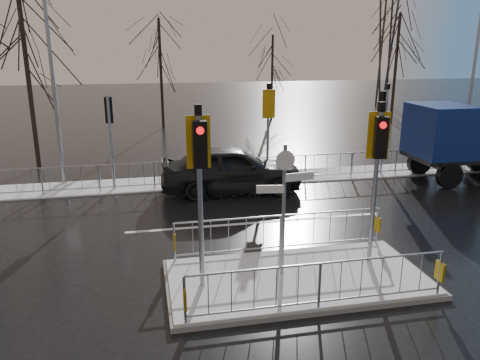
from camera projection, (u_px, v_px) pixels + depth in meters
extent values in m
plane|color=black|center=(297.00, 281.00, 10.86)|extent=(120.00, 120.00, 0.00)
cube|color=white|center=(229.00, 180.00, 18.94)|extent=(30.00, 2.00, 0.04)
cube|color=silver|center=(258.00, 223.00, 14.43)|extent=(8.00, 0.15, 0.01)
cube|color=slate|center=(297.00, 279.00, 10.84)|extent=(6.00, 3.00, 0.12)
cube|color=white|center=(297.00, 276.00, 10.82)|extent=(5.85, 2.85, 0.03)
cube|color=gold|center=(185.00, 298.00, 8.85)|extent=(0.05, 0.28, 0.42)
cube|color=gold|center=(440.00, 271.00, 9.90)|extent=(0.05, 0.28, 0.42)
cube|color=gold|center=(174.00, 241.00, 11.44)|extent=(0.05, 0.28, 0.42)
cube|color=gold|center=(377.00, 224.00, 12.49)|extent=(0.05, 0.28, 0.42)
cylinder|color=gray|center=(200.00, 205.00, 9.87)|extent=(0.11, 0.11, 3.80)
cube|color=black|center=(200.00, 144.00, 9.32)|extent=(0.28, 0.22, 0.95)
cylinder|color=red|center=(200.00, 131.00, 9.14)|extent=(0.16, 0.04, 0.16)
cube|color=#CA920B|center=(198.00, 142.00, 9.56)|extent=(0.50, 0.03, 1.10)
cube|color=black|center=(198.00, 110.00, 9.30)|extent=(0.14, 0.14, 0.22)
cylinder|color=gray|center=(375.00, 190.00, 11.08)|extent=(0.11, 0.11, 3.70)
cube|color=black|center=(381.00, 138.00, 10.54)|extent=(0.33, 0.28, 0.95)
cylinder|color=red|center=(383.00, 125.00, 10.35)|extent=(0.16, 0.08, 0.16)
cube|color=#CA920B|center=(378.00, 136.00, 10.78)|extent=(0.49, 0.16, 1.10)
cube|color=black|center=(382.00, 107.00, 10.53)|extent=(0.14, 0.14, 0.22)
cylinder|color=gray|center=(284.00, 212.00, 10.52)|extent=(0.09, 0.09, 3.10)
cube|color=silver|center=(300.00, 177.00, 10.37)|extent=(0.70, 0.14, 0.18)
cube|color=silver|center=(270.00, 189.00, 10.31)|extent=(0.62, 0.15, 0.18)
cylinder|color=silver|center=(285.00, 160.00, 10.16)|extent=(0.44, 0.03, 0.44)
cylinder|color=gray|center=(111.00, 143.00, 17.29)|extent=(0.11, 0.11, 3.50)
cube|color=black|center=(109.00, 110.00, 17.12)|extent=(0.28, 0.22, 0.95)
cylinder|color=red|center=(108.00, 101.00, 17.14)|extent=(0.16, 0.04, 0.16)
cylinder|color=gray|center=(268.00, 136.00, 18.44)|extent=(0.11, 0.11, 3.60)
cube|color=black|center=(267.00, 103.00, 18.27)|extent=(0.28, 0.22, 0.95)
cylinder|color=red|center=(267.00, 95.00, 18.28)|extent=(0.16, 0.04, 0.16)
cube|color=#CA920B|center=(269.00, 104.00, 18.03)|extent=(0.50, 0.03, 1.10)
cube|color=black|center=(269.00, 86.00, 17.91)|extent=(0.14, 0.14, 0.22)
cylinder|color=gray|center=(384.00, 132.00, 19.43)|extent=(0.11, 0.11, 3.50)
cube|color=black|center=(383.00, 103.00, 19.25)|extent=(0.33, 0.28, 0.95)
cylinder|color=red|center=(382.00, 95.00, 19.26)|extent=(0.16, 0.08, 0.16)
cube|color=black|center=(388.00, 87.00, 18.91)|extent=(0.14, 0.14, 0.22)
imported|color=black|center=(231.00, 169.00, 17.27)|extent=(5.27, 2.32, 1.76)
cylinder|color=black|center=(449.00, 176.00, 17.75)|extent=(1.00, 0.32, 1.00)
cylinder|color=black|center=(419.00, 163.00, 19.73)|extent=(1.00, 0.32, 1.00)
cylinder|color=black|center=(478.00, 160.00, 20.23)|extent=(1.00, 0.32, 1.00)
cube|color=navy|center=(440.00, 130.00, 18.33)|extent=(2.04, 2.44, 2.00)
cube|color=black|center=(464.00, 119.00, 18.39)|extent=(0.08, 2.00, 1.10)
cube|color=#2D3033|center=(423.00, 158.00, 18.53)|extent=(0.16, 2.30, 0.35)
cube|color=black|center=(468.00, 133.00, 18.59)|extent=(0.13, 2.40, 1.50)
cylinder|color=black|center=(29.00, 84.00, 20.03)|extent=(0.20, 0.20, 7.36)
cylinder|color=black|center=(161.00, 74.00, 30.20)|extent=(0.19, 0.19, 6.90)
cylinder|color=black|center=(272.00, 78.00, 33.77)|extent=(0.16, 0.16, 5.98)
cylinder|color=black|center=(395.00, 69.00, 32.32)|extent=(0.20, 0.20, 7.36)
cylinder|color=gray|center=(473.00, 76.00, 19.79)|extent=(0.14, 0.14, 8.00)
cylinder|color=gray|center=(53.00, 78.00, 17.38)|extent=(0.14, 0.14, 8.20)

